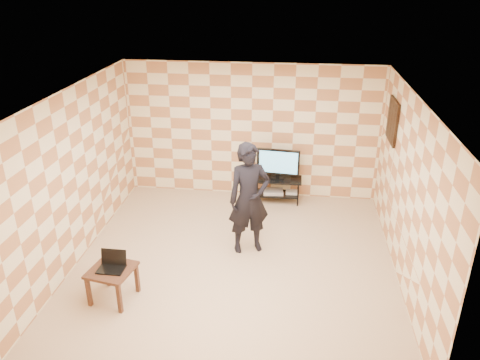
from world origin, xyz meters
name	(u,v)px	position (x,y,z in m)	size (l,w,h in m)	color
floor	(235,260)	(0.00, 0.00, 0.00)	(5.00, 5.00, 0.00)	tan
wall_back	(252,131)	(0.00, 2.50, 1.35)	(5.00, 0.02, 2.70)	beige
wall_front	(203,288)	(0.00, -2.50, 1.35)	(5.00, 0.02, 2.70)	beige
wall_left	(75,176)	(-2.50, 0.00, 1.35)	(0.02, 5.00, 2.70)	beige
wall_right	(408,193)	(2.50, 0.00, 1.35)	(0.02, 5.00, 2.70)	beige
ceiling	(235,95)	(0.00, 0.00, 2.70)	(5.00, 5.00, 0.02)	white
wall_art	(393,121)	(2.47, 1.55, 1.95)	(0.04, 0.72, 0.72)	black
tv_stand	(277,185)	(0.56, 2.19, 0.36)	(0.94, 0.42, 0.50)	black
tv	(278,163)	(0.56, 2.19, 0.84)	(0.84, 0.18, 0.61)	black
dvd_player	(273,192)	(0.48, 2.19, 0.20)	(0.39, 0.28, 0.06)	#B8B8BA
game_console	(292,192)	(0.85, 2.22, 0.20)	(0.24, 0.17, 0.05)	silver
side_table	(112,274)	(-1.58, -1.15, 0.41)	(0.67, 0.67, 0.50)	#341C13
laptop	(112,265)	(-1.57, -1.12, 0.55)	(0.36, 0.29, 0.24)	black
person	(249,199)	(0.17, 0.37, 0.93)	(0.68, 0.45, 1.87)	black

